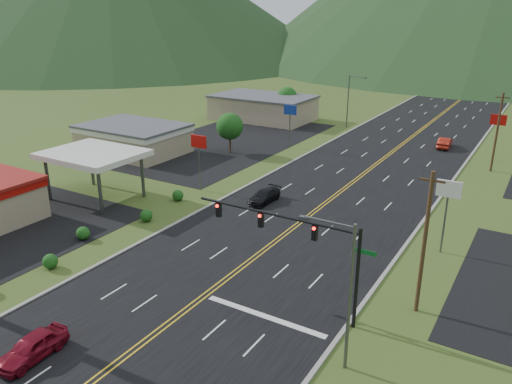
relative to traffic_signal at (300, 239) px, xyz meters
The scene contains 17 objects.
traffic_signal is the anchor object (origin of this frame).
streetlight_east 6.17m from the traffic_signal, 40.39° to the right, with size 3.28×0.25×9.00m.
streetlight_west 58.88m from the traffic_signal, 107.97° to the left, with size 3.28×0.25×9.00m.
gas_canopy 29.59m from the traffic_signal, 164.30° to the left, with size 10.00×8.00×5.30m.
building_west_mid 45.46m from the traffic_signal, 148.05° to the left, with size 14.40×10.40×4.10m.
building_west_far 64.15m from the traffic_signal, 122.56° to the left, with size 18.40×11.40×4.50m.
pole_sign_west_a 26.00m from the traffic_signal, 142.00° to the left, with size 2.00×0.18×6.40m.
pole_sign_west_b 43.17m from the traffic_signal, 118.32° to the left, with size 2.00×0.18×6.40m.
pole_sign_east_a 15.45m from the traffic_signal, 65.05° to the left, with size 2.00×0.18×6.40m.
pole_sign_east_b 46.47m from the traffic_signal, 81.94° to the left, with size 2.00×0.18×6.40m.
tree_west_a 40.80m from the traffic_signal, 130.50° to the left, with size 3.84×3.84×5.82m.
tree_west_b 66.01m from the traffic_signal, 118.49° to the left, with size 3.84×3.84×5.82m.
utility_pole_a 8.08m from the traffic_signal, 29.72° to the left, with size 1.60×0.28×10.00m.
utility_pole_b 41.60m from the traffic_signal, 80.29° to the left, with size 1.60×0.28×10.00m.
car_red_near 17.45m from the traffic_signal, 130.84° to the right, with size 1.76×4.38×1.49m, color maroon.
car_dark_mid 20.99m from the traffic_signal, 126.76° to the left, with size 1.86×4.58×1.33m, color black.
car_red_far 50.07m from the traffic_signal, 90.59° to the left, with size 1.67×4.79×1.58m, color #A01F11.
Camera 1 is at (19.29, -12.77, 19.30)m, focal length 35.00 mm.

